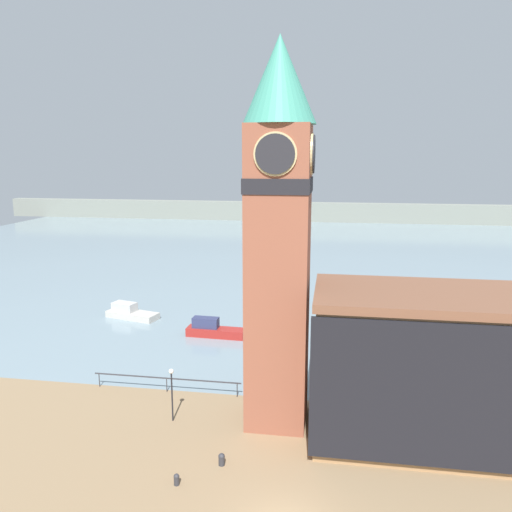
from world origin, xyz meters
name	(u,v)px	position (x,y,z in m)	size (l,w,h in m)	color
water	(323,249)	(0.00, 72.69, 0.00)	(160.00, 120.00, 0.00)	gray
far_shoreline	(327,212)	(0.00, 112.69, 2.50)	(180.00, 3.00, 5.00)	gray
pier_railing	(166,379)	(-9.94, 12.44, 0.96)	(11.15, 0.08, 1.09)	#333338
clock_tower	(279,229)	(-1.48, 9.72, 12.65)	(4.33, 4.33, 23.83)	brown
pier_building	(430,368)	(7.71, 8.80, 4.67)	(13.84, 7.40, 9.30)	#9E754C
boat_near	(213,330)	(-9.33, 24.23, 0.65)	(5.71, 1.77, 1.81)	maroon
boat_far	(130,312)	(-19.47, 28.33, 0.57)	(6.02, 3.37, 1.58)	#B7B2A8
mooring_bollard_near	(177,479)	(-5.93, 2.31, 0.34)	(0.30, 0.30, 0.64)	#2D2D33
mooring_bollard_far	(222,459)	(-3.97, 4.37, 0.38)	(0.37, 0.37, 0.71)	#2D2D33
lamp_post	(172,384)	(-8.20, 8.56, 2.56)	(0.32, 0.32, 3.61)	black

